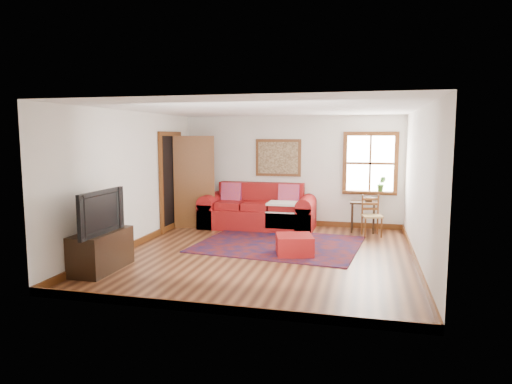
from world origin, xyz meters
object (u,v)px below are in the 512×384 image
(red_leather_sofa, at_px, (258,213))
(side_table, at_px, (363,207))
(ladder_back_chair, at_px, (371,214))
(media_cabinet, at_px, (102,251))
(red_ottoman, at_px, (294,245))

(red_leather_sofa, height_order, side_table, red_leather_sofa)
(ladder_back_chair, xyz_separation_m, media_cabinet, (-4.04, -3.50, -0.14))
(red_ottoman, relative_size, ladder_back_chair, 0.74)
(red_ottoman, distance_m, media_cabinet, 3.16)
(red_ottoman, height_order, side_table, side_table)
(red_ottoman, bearing_deg, side_table, 48.07)
(side_table, xyz_separation_m, media_cabinet, (-3.87, -3.82, -0.24))
(ladder_back_chair, bearing_deg, red_ottoman, -124.16)
(red_leather_sofa, height_order, media_cabinet, red_leather_sofa)
(side_table, bearing_deg, red_ottoman, -116.78)
(side_table, height_order, media_cabinet, side_table)
(side_table, bearing_deg, red_leather_sofa, -178.59)
(red_ottoman, bearing_deg, ladder_back_chair, 40.69)
(red_ottoman, xyz_separation_m, side_table, (1.13, 2.24, 0.36))
(red_ottoman, distance_m, ladder_back_chair, 2.33)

